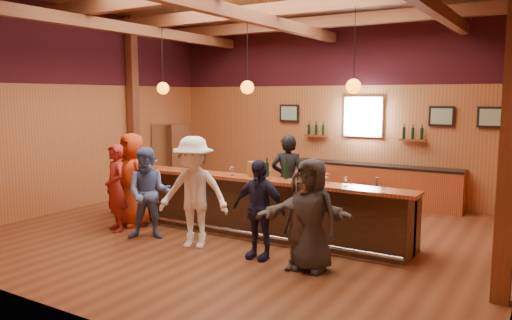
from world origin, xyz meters
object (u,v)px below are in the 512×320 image
object	(u,v)px
customer_redvest	(116,188)
customer_navy	(259,209)
back_bar_cabinet	(374,184)
bottle_a	(267,169)
customer_orange	(133,180)
bar_counter	(253,205)
bartender	(288,180)
customer_brown	(304,218)
customer_dark	(311,215)
customer_white	(194,192)
stainless_fridge	(171,157)
ice_bucket	(254,169)
customer_denim	(149,193)

from	to	relation	value
customer_redvest	customer_navy	bearing A→B (deg)	24.96
back_bar_cabinet	bottle_a	distance (m)	3.90
customer_orange	customer_redvest	world-z (taller)	customer_orange
customer_redvest	bar_counter	bearing A→B (deg)	54.16
customer_navy	bar_counter	bearing A→B (deg)	125.16
bartender	bottle_a	bearing A→B (deg)	74.58
customer_orange	bottle_a	size ratio (longest dim) A/B	5.34
customer_brown	bartender	xyz separation A→B (m)	(-1.37, 2.09, 0.14)
customer_brown	bottle_a	distance (m)	1.80
customer_dark	bottle_a	bearing A→B (deg)	142.06
bartender	customer_white	bearing A→B (deg)	52.05
stainless_fridge	ice_bucket	world-z (taller)	stainless_fridge
customer_white	customer_brown	bearing A→B (deg)	-17.58
customer_denim	customer_navy	world-z (taller)	customer_denim
bar_counter	customer_orange	bearing A→B (deg)	-160.42
customer_white	bottle_a	bearing A→B (deg)	39.11
stainless_fridge	bottle_a	xyz separation A→B (m)	(4.52, -2.62, 0.34)
customer_denim	bottle_a	bearing A→B (deg)	0.84
customer_navy	customer_dark	size ratio (longest dim) A/B	0.95
customer_navy	ice_bucket	world-z (taller)	customer_navy
back_bar_cabinet	customer_navy	distance (m)	4.84
ice_bucket	bottle_a	bearing A→B (deg)	10.88
back_bar_cabinet	customer_brown	bearing A→B (deg)	-83.89
customer_denim	ice_bucket	xyz separation A→B (m)	(1.52, 1.11, 0.42)
stainless_fridge	customer_dark	distance (m)	7.04
customer_navy	bartender	distance (m)	2.10
bartender	bottle_a	world-z (taller)	bartender
customer_orange	customer_redvest	xyz separation A→B (m)	(0.02, -0.47, -0.09)
stainless_fridge	customer_navy	xyz separation A→B (m)	(5.00, -3.71, -0.11)
bar_counter	customer_denim	size ratio (longest dim) A/B	3.82
customer_white	customer_brown	world-z (taller)	customer_white
customer_white	customer_dark	size ratio (longest dim) A/B	1.14
customer_dark	ice_bucket	xyz separation A→B (m)	(-1.66, 1.11, 0.41)
back_bar_cabinet	customer_dark	bearing A→B (deg)	-82.57
customer_navy	customer_orange	bearing A→B (deg)	171.91
ice_bucket	customer_orange	bearing A→B (deg)	-166.36
bartender	bottle_a	size ratio (longest dim) A/B	5.26
stainless_fridge	customer_dark	world-z (taller)	stainless_fridge
customer_brown	ice_bucket	bearing A→B (deg)	117.32
back_bar_cabinet	customer_white	xyz separation A→B (m)	(-1.53, -4.88, 0.47)
bar_counter	stainless_fridge	distance (m)	4.81
bar_counter	customer_dark	xyz separation A→B (m)	(1.82, -1.33, 0.31)
bar_counter	customer_redvest	distance (m)	2.60
customer_denim	bartender	xyz separation A→B (m)	(1.69, 2.10, 0.08)
customer_brown	bottle_a	size ratio (longest dim) A/B	4.44
bar_counter	back_bar_cabinet	world-z (taller)	bar_counter
customer_denim	bottle_a	size ratio (longest dim) A/B	4.80
customer_navy	customer_redvest	bearing A→B (deg)	-179.61
bottle_a	stainless_fridge	bearing A→B (deg)	149.92
bar_counter	customer_brown	bearing A→B (deg)	-37.77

